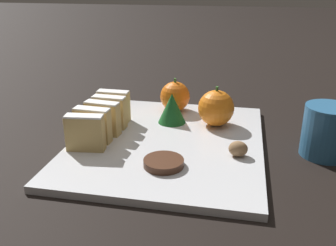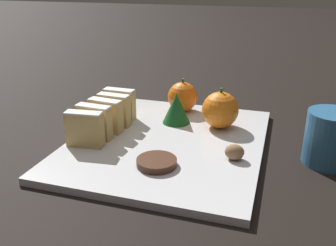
{
  "view_description": "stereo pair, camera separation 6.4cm",
  "coord_description": "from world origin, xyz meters",
  "px_view_note": "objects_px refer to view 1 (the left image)",
  "views": [
    {
      "loc": [
        0.12,
        -0.58,
        0.28
      ],
      "look_at": [
        0.0,
        0.0,
        0.04
      ],
      "focal_mm": 40.0,
      "sensor_mm": 36.0,
      "label": 1
    },
    {
      "loc": [
        0.18,
        -0.57,
        0.28
      ],
      "look_at": [
        0.0,
        0.0,
        0.04
      ],
      "focal_mm": 40.0,
      "sensor_mm": 36.0,
      "label": 2
    }
  ],
  "objects_px": {
    "walnut": "(238,149)",
    "chocolate_cookie": "(164,163)",
    "orange_far": "(175,96)",
    "orange_near": "(216,108)",
    "coffee_mug": "(328,131)"
  },
  "relations": [
    {
      "from": "orange_far",
      "to": "coffee_mug",
      "type": "relative_size",
      "value": 0.65
    },
    {
      "from": "orange_near",
      "to": "walnut",
      "type": "bearing_deg",
      "value": -69.78
    },
    {
      "from": "orange_near",
      "to": "coffee_mug",
      "type": "height_order",
      "value": "orange_near"
    },
    {
      "from": "orange_far",
      "to": "coffee_mug",
      "type": "xyz_separation_m",
      "value": [
        0.28,
        -0.13,
        0.0
      ]
    },
    {
      "from": "orange_near",
      "to": "chocolate_cookie",
      "type": "height_order",
      "value": "orange_near"
    },
    {
      "from": "chocolate_cookie",
      "to": "orange_far",
      "type": "bearing_deg",
      "value": 96.4
    },
    {
      "from": "walnut",
      "to": "chocolate_cookie",
      "type": "height_order",
      "value": "walnut"
    },
    {
      "from": "orange_near",
      "to": "orange_far",
      "type": "xyz_separation_m",
      "value": [
        -0.09,
        0.06,
        -0.0
      ]
    },
    {
      "from": "orange_far",
      "to": "walnut",
      "type": "bearing_deg",
      "value": -54.24
    },
    {
      "from": "orange_far",
      "to": "coffee_mug",
      "type": "height_order",
      "value": "coffee_mug"
    },
    {
      "from": "orange_near",
      "to": "chocolate_cookie",
      "type": "bearing_deg",
      "value": -109.25
    },
    {
      "from": "orange_far",
      "to": "walnut",
      "type": "distance_m",
      "value": 0.23
    },
    {
      "from": "walnut",
      "to": "chocolate_cookie",
      "type": "bearing_deg",
      "value": -152.7
    },
    {
      "from": "orange_near",
      "to": "orange_far",
      "type": "relative_size",
      "value": 1.09
    },
    {
      "from": "chocolate_cookie",
      "to": "coffee_mug",
      "type": "distance_m",
      "value": 0.27
    }
  ]
}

